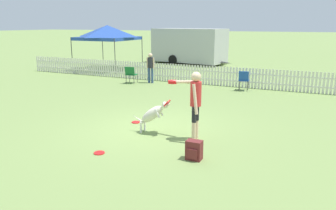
{
  "coord_description": "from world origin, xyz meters",
  "views": [
    {
      "loc": [
        4.15,
        -7.89,
        2.91
      ],
      "look_at": [
        0.61,
        -0.37,
        0.84
      ],
      "focal_mm": 35.0,
      "sensor_mm": 36.0,
      "label": 1
    }
  ],
  "objects_px": {
    "canopy_tent_main": "(107,33)",
    "backpack_on_grass": "(194,150)",
    "equipment_trailer": "(189,45)",
    "leaping_dog": "(153,114)",
    "folding_chair_blue_left": "(131,73)",
    "frisbee_near_handler": "(99,153)",
    "spectator_standing": "(150,65)",
    "handler_person": "(194,97)",
    "folding_chair_center": "(244,79)",
    "frisbee_near_dog": "(136,122)"
  },
  "relations": [
    {
      "from": "handler_person",
      "to": "folding_chair_center",
      "type": "relative_size",
      "value": 1.98
    },
    {
      "from": "frisbee_near_dog",
      "to": "frisbee_near_handler",
      "type": "bearing_deg",
      "value": -79.03
    },
    {
      "from": "leaping_dog",
      "to": "canopy_tent_main",
      "type": "bearing_deg",
      "value": -140.83
    },
    {
      "from": "leaping_dog",
      "to": "spectator_standing",
      "type": "xyz_separation_m",
      "value": [
        -3.75,
        6.88,
        0.34
      ]
    },
    {
      "from": "canopy_tent_main",
      "to": "backpack_on_grass",
      "type": "bearing_deg",
      "value": -47.92
    },
    {
      "from": "canopy_tent_main",
      "to": "frisbee_near_dog",
      "type": "bearing_deg",
      "value": -51.12
    },
    {
      "from": "folding_chair_blue_left",
      "to": "equipment_trailer",
      "type": "relative_size",
      "value": 0.13
    },
    {
      "from": "backpack_on_grass",
      "to": "canopy_tent_main",
      "type": "relative_size",
      "value": 0.13
    },
    {
      "from": "handler_person",
      "to": "frisbee_near_dog",
      "type": "distance_m",
      "value": 2.45
    },
    {
      "from": "handler_person",
      "to": "leaping_dog",
      "type": "relative_size",
      "value": 1.52
    },
    {
      "from": "frisbee_near_handler",
      "to": "equipment_trailer",
      "type": "distance_m",
      "value": 17.8
    },
    {
      "from": "backpack_on_grass",
      "to": "spectator_standing",
      "type": "bearing_deg",
      "value": 123.72
    },
    {
      "from": "handler_person",
      "to": "leaping_dog",
      "type": "bearing_deg",
      "value": 90.55
    },
    {
      "from": "frisbee_near_handler",
      "to": "folding_chair_center",
      "type": "distance_m",
      "value": 8.81
    },
    {
      "from": "folding_chair_blue_left",
      "to": "spectator_standing",
      "type": "relative_size",
      "value": 0.57
    },
    {
      "from": "folding_chair_blue_left",
      "to": "folding_chair_center",
      "type": "relative_size",
      "value": 0.95
    },
    {
      "from": "spectator_standing",
      "to": "equipment_trailer",
      "type": "bearing_deg",
      "value": -84.47
    },
    {
      "from": "backpack_on_grass",
      "to": "folding_chair_blue_left",
      "type": "distance_m",
      "value": 9.76
    },
    {
      "from": "frisbee_near_handler",
      "to": "handler_person",
      "type": "bearing_deg",
      "value": 48.53
    },
    {
      "from": "frisbee_near_handler",
      "to": "backpack_on_grass",
      "type": "bearing_deg",
      "value": 16.11
    },
    {
      "from": "frisbee_near_handler",
      "to": "folding_chair_blue_left",
      "type": "relative_size",
      "value": 0.29
    },
    {
      "from": "frisbee_near_handler",
      "to": "folding_chair_blue_left",
      "type": "bearing_deg",
      "value": 116.8
    },
    {
      "from": "folding_chair_blue_left",
      "to": "canopy_tent_main",
      "type": "height_order",
      "value": "canopy_tent_main"
    },
    {
      "from": "backpack_on_grass",
      "to": "equipment_trailer",
      "type": "height_order",
      "value": "equipment_trailer"
    },
    {
      "from": "frisbee_near_handler",
      "to": "backpack_on_grass",
      "type": "height_order",
      "value": "backpack_on_grass"
    },
    {
      "from": "canopy_tent_main",
      "to": "equipment_trailer",
      "type": "bearing_deg",
      "value": 56.43
    },
    {
      "from": "handler_person",
      "to": "folding_chair_center",
      "type": "height_order",
      "value": "handler_person"
    },
    {
      "from": "handler_person",
      "to": "folding_chair_blue_left",
      "type": "xyz_separation_m",
      "value": [
        -5.73,
        6.3,
        -0.61
      ]
    },
    {
      "from": "backpack_on_grass",
      "to": "equipment_trailer",
      "type": "relative_size",
      "value": 0.07
    },
    {
      "from": "handler_person",
      "to": "folding_chair_blue_left",
      "type": "relative_size",
      "value": 2.08
    },
    {
      "from": "leaping_dog",
      "to": "equipment_trailer",
      "type": "distance_m",
      "value": 16.18
    },
    {
      "from": "frisbee_near_dog",
      "to": "folding_chair_blue_left",
      "type": "height_order",
      "value": "folding_chair_blue_left"
    },
    {
      "from": "leaping_dog",
      "to": "canopy_tent_main",
      "type": "height_order",
      "value": "canopy_tent_main"
    },
    {
      "from": "frisbee_near_handler",
      "to": "spectator_standing",
      "type": "xyz_separation_m",
      "value": [
        -3.28,
        8.68,
        0.88
      ]
    },
    {
      "from": "equipment_trailer",
      "to": "canopy_tent_main",
      "type": "bearing_deg",
      "value": -113.85
    },
    {
      "from": "backpack_on_grass",
      "to": "handler_person",
      "type": "bearing_deg",
      "value": 111.33
    },
    {
      "from": "handler_person",
      "to": "frisbee_near_handler",
      "type": "xyz_separation_m",
      "value": [
        -1.62,
        -1.84,
        -1.1
      ]
    },
    {
      "from": "handler_person",
      "to": "equipment_trailer",
      "type": "relative_size",
      "value": 0.28
    },
    {
      "from": "frisbee_near_dog",
      "to": "equipment_trailer",
      "type": "relative_size",
      "value": 0.04
    },
    {
      "from": "canopy_tent_main",
      "to": "equipment_trailer",
      "type": "relative_size",
      "value": 0.52
    },
    {
      "from": "folding_chair_blue_left",
      "to": "spectator_standing",
      "type": "distance_m",
      "value": 1.06
    },
    {
      "from": "handler_person",
      "to": "folding_chair_center",
      "type": "distance_m",
      "value": 6.87
    },
    {
      "from": "equipment_trailer",
      "to": "frisbee_near_handler",
      "type": "bearing_deg",
      "value": -65.31
    },
    {
      "from": "leaping_dog",
      "to": "folding_chair_blue_left",
      "type": "relative_size",
      "value": 1.37
    },
    {
      "from": "handler_person",
      "to": "backpack_on_grass",
      "type": "distance_m",
      "value": 1.6
    },
    {
      "from": "handler_person",
      "to": "folding_chair_center",
      "type": "xyz_separation_m",
      "value": [
        -0.23,
        6.85,
        -0.58
      ]
    },
    {
      "from": "handler_person",
      "to": "frisbee_near_dog",
      "type": "relative_size",
      "value": 7.08
    },
    {
      "from": "handler_person",
      "to": "spectator_standing",
      "type": "height_order",
      "value": "handler_person"
    },
    {
      "from": "leaping_dog",
      "to": "folding_chair_blue_left",
      "type": "xyz_separation_m",
      "value": [
        -4.57,
        6.33,
        -0.05
      ]
    },
    {
      "from": "folding_chair_blue_left",
      "to": "canopy_tent_main",
      "type": "bearing_deg",
      "value": -51.2
    }
  ]
}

